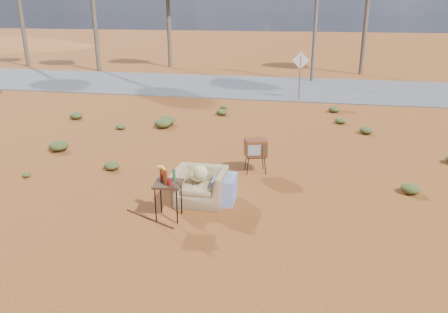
# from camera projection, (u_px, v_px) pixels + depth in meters

# --- Properties ---
(ground) EXTENTS (140.00, 140.00, 0.00)m
(ground) POSITION_uv_depth(u_px,v_px,m) (202.00, 209.00, 9.29)
(ground) COLOR brown
(ground) RESTS_ON ground
(highway) EXTENTS (140.00, 7.00, 0.04)m
(highway) POSITION_uv_depth(u_px,v_px,m) (273.00, 87.00, 23.17)
(highway) COLOR #565659
(highway) RESTS_ON ground
(dirt_mound) EXTENTS (26.00, 18.00, 2.00)m
(dirt_mound) POSITION_uv_depth(u_px,v_px,m) (9.00, 47.00, 46.52)
(dirt_mound) COLOR #9D5825
(dirt_mound) RESTS_ON ground
(armchair) EXTENTS (1.34, 0.87, 0.98)m
(armchair) POSITION_uv_depth(u_px,v_px,m) (205.00, 182.00, 9.54)
(armchair) COLOR #8F754E
(armchair) RESTS_ON ground
(tv_unit) EXTENTS (0.66, 0.58, 0.89)m
(tv_unit) POSITION_uv_depth(u_px,v_px,m) (256.00, 148.00, 11.16)
(tv_unit) COLOR black
(tv_unit) RESTS_ON ground
(side_table) EXTENTS (0.59, 0.59, 1.08)m
(side_table) POSITION_uv_depth(u_px,v_px,m) (166.00, 181.00, 8.69)
(side_table) COLOR #351E13
(side_table) RESTS_ON ground
(rusty_bar) EXTENTS (1.23, 0.62, 0.04)m
(rusty_bar) POSITION_uv_depth(u_px,v_px,m) (150.00, 219.00, 8.85)
(rusty_bar) COLOR #4A2813
(rusty_bar) RESTS_ON ground
(road_sign) EXTENTS (0.78, 0.06, 2.19)m
(road_sign) POSITION_uv_depth(u_px,v_px,m) (300.00, 67.00, 19.62)
(road_sign) COLOR brown
(road_sign) RESTS_ON ground
(utility_pole_center) EXTENTS (1.40, 0.20, 8.00)m
(utility_pole_center) POSITION_uv_depth(u_px,v_px,m) (317.00, 5.00, 23.75)
(utility_pole_center) COLOR brown
(utility_pole_center) RESTS_ON ground
(scrub_patch) EXTENTS (17.49, 8.07, 0.33)m
(scrub_patch) POSITION_uv_depth(u_px,v_px,m) (212.00, 141.00, 13.48)
(scrub_patch) COLOR #464F22
(scrub_patch) RESTS_ON ground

